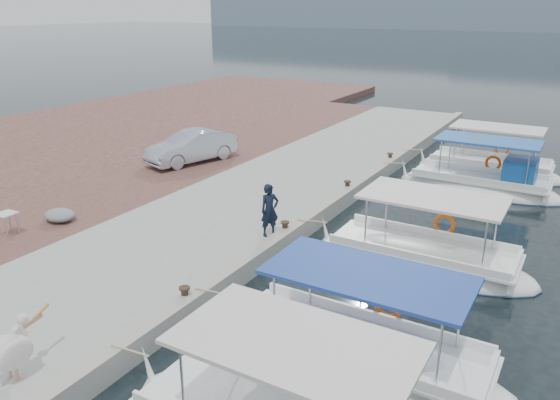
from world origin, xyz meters
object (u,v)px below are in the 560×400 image
(fishing_caique_b, at_px, (356,359))
(fisherman, at_px, (270,210))
(fishing_caique_d, at_px, (481,187))
(pelican, at_px, (11,350))
(parked_car, at_px, (192,147))
(fishing_caique_e, at_px, (489,171))
(fishing_caique_c, at_px, (422,262))

(fishing_caique_b, relative_size, fisherman, 4.13)
(fishing_caique_b, height_order, fishing_caique_d, same)
(fishing_caique_d, bearing_deg, pelican, -106.55)
(fishing_caique_b, distance_m, fisherman, 6.34)
(pelican, xyz_separation_m, parked_car, (-6.93, 14.07, 0.10))
(fishing_caique_e, distance_m, fisherman, 13.04)
(pelican, distance_m, fisherman, 8.52)
(fishing_caique_d, height_order, pelican, fishing_caique_d)
(fishing_caique_e, distance_m, pelican, 21.34)
(fishing_caique_d, bearing_deg, fisherman, -116.35)
(pelican, distance_m, parked_car, 15.68)
(fishing_caique_c, height_order, fishing_caique_d, same)
(pelican, bearing_deg, parked_car, 116.23)
(fishing_caique_b, height_order, fishing_caique_e, same)
(fishing_caique_e, xyz_separation_m, fisherman, (-4.46, -12.20, 1.22))
(fishing_caique_b, xyz_separation_m, parked_car, (-12.26, 9.69, 1.09))
(fishing_caique_c, distance_m, pelican, 11.13)
(fishing_caique_e, bearing_deg, parked_car, -151.20)
(fishing_caique_b, height_order, fisherman, fishing_caique_b)
(fishing_caique_c, xyz_separation_m, pelican, (-5.18, -9.80, 0.99))
(fishing_caique_b, relative_size, fishing_caique_e, 1.06)
(fishing_caique_b, bearing_deg, pelican, -140.58)
(fishing_caique_b, bearing_deg, fishing_caique_e, 90.73)
(fisherman, height_order, parked_car, fisherman)
(fishing_caique_c, relative_size, fisherman, 3.96)
(fishing_caique_e, bearing_deg, fishing_caique_c, -89.67)
(fishing_caique_b, relative_size, parked_car, 1.60)
(fishing_caique_c, bearing_deg, fishing_caique_b, -88.47)
(pelican, relative_size, parked_car, 0.36)
(fishing_caique_e, relative_size, fisherman, 3.88)
(fishing_caique_b, distance_m, fishing_caique_d, 13.53)
(fisherman, bearing_deg, parked_car, 85.28)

